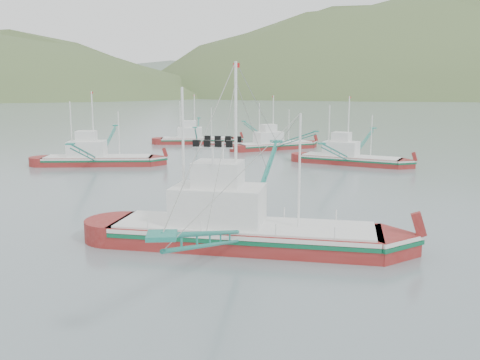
{
  "coord_description": "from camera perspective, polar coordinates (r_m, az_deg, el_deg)",
  "views": [
    {
      "loc": [
        -2.29,
        -31.91,
        10.09
      ],
      "look_at": [
        0.0,
        6.0,
        3.2
      ],
      "focal_mm": 40.0,
      "sensor_mm": 36.0,
      "label": 1
    }
  ],
  "objects": [
    {
      "name": "bg_boat_right",
      "position": [
        68.77,
        11.68,
        3.25
      ],
      "size": [
        15.24,
        20.85,
        9.19
      ],
      "rotation": [
        0.0,
        0.0,
        -0.54
      ],
      "color": "maroon",
      "rests_on": "ground"
    },
    {
      "name": "ground",
      "position": [
        33.54,
        0.62,
        -7.22
      ],
      "size": [
        1200.0,
        1200.0,
        0.0
      ],
      "primitive_type": "plane",
      "color": "slate",
      "rests_on": "ground"
    },
    {
      "name": "main_boat",
      "position": [
        33.21,
        0.2,
        -3.28
      ],
      "size": [
        17.3,
        29.74,
        12.26
      ],
      "rotation": [
        0.0,
        0.0,
        -0.26
      ],
      "color": "maroon",
      "rests_on": "ground"
    },
    {
      "name": "ridge_distant",
      "position": [
        592.87,
        -0.34,
        9.3
      ],
      "size": [
        960.0,
        400.0,
        240.0
      ],
      "primitive_type": "ellipsoid",
      "color": "slate",
      "rests_on": "ground"
    },
    {
      "name": "bg_boat_far",
      "position": [
        83.16,
        3.73,
        4.53
      ],
      "size": [
        12.46,
        21.03,
        8.91
      ],
      "rotation": [
        0.0,
        0.0,
        0.4
      ],
      "color": "maroon",
      "rests_on": "ground"
    },
    {
      "name": "bg_boat_left",
      "position": [
        69.01,
        -15.07,
        2.65
      ],
      "size": [
        13.49,
        24.33,
        9.84
      ],
      "rotation": [
        0.0,
        0.0,
        -0.02
      ],
      "color": "maroon",
      "rests_on": "ground"
    },
    {
      "name": "bg_boat_extra",
      "position": [
        91.1,
        -4.7,
        4.66
      ],
      "size": [
        12.18,
        22.02,
        8.91
      ],
      "rotation": [
        0.0,
        0.0,
        -0.01
      ],
      "color": "maroon",
      "rests_on": "ground"
    }
  ]
}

